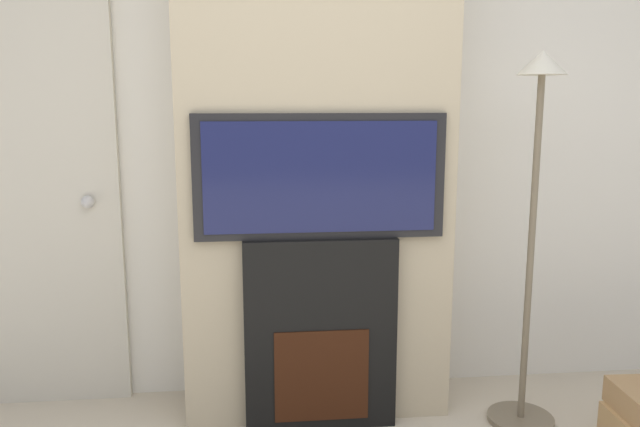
# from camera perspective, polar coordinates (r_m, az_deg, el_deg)

# --- Properties ---
(wall_back) EXTENTS (6.00, 0.06, 2.70)m
(wall_back) POSITION_cam_1_polar(r_m,az_deg,el_deg) (3.07, -0.83, 8.25)
(wall_back) COLOR silver
(wall_back) RESTS_ON ground_plane
(chimney_breast) EXTENTS (1.21, 0.39, 2.70)m
(chimney_breast) POSITION_cam_1_polar(r_m,az_deg,el_deg) (2.84, -0.41, 8.09)
(chimney_breast) COLOR #BCAD8E
(chimney_breast) RESTS_ON ground_plane
(fireplace) EXTENTS (0.67, 0.15, 0.87)m
(fireplace) POSITION_cam_1_polar(r_m,az_deg,el_deg) (2.84, 0.00, -10.90)
(fireplace) COLOR black
(fireplace) RESTS_ON ground_plane
(television) EXTENTS (1.08, 0.07, 0.54)m
(television) POSITION_cam_1_polar(r_m,az_deg,el_deg) (2.67, 0.01, 3.39)
(television) COLOR black
(television) RESTS_ON fireplace
(floor_lamp) EXTENTS (0.30, 0.30, 1.67)m
(floor_lamp) POSITION_cam_1_polar(r_m,az_deg,el_deg) (2.85, 18.96, 0.79)
(floor_lamp) COLOR #726651
(floor_lamp) RESTS_ON ground_plane
(entry_door) EXTENTS (0.94, 0.09, 2.07)m
(entry_door) POSITION_cam_1_polar(r_m,az_deg,el_deg) (3.22, -26.02, 1.70)
(entry_door) COLOR beige
(entry_door) RESTS_ON ground_plane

